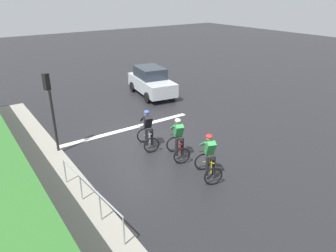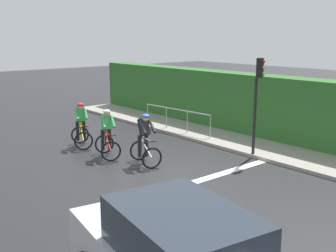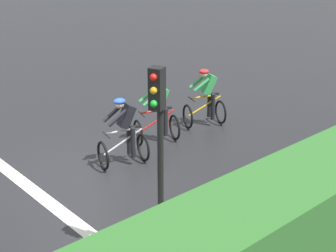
# 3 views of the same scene
# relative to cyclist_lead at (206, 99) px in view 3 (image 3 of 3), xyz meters

# --- Properties ---
(ground_plane) EXTENTS (80.00, 80.00, 0.00)m
(ground_plane) POSITION_rel_cyclist_lead_xyz_m (0.34, -4.45, -0.80)
(ground_plane) COLOR black
(sidewalk_kerb) EXTENTS (2.80, 19.31, 0.12)m
(sidewalk_kerb) POSITION_rel_cyclist_lead_xyz_m (5.09, -2.45, -0.74)
(sidewalk_kerb) COLOR gray
(sidewalk_kerb) RESTS_ON ground
(road_marking_stop_line) EXTENTS (7.00, 0.30, 0.01)m
(road_marking_stop_line) POSITION_rel_cyclist_lead_xyz_m (0.34, -5.49, -0.79)
(road_marking_stop_line) COLOR silver
(road_marking_stop_line) RESTS_ON ground
(cyclist_lead) EXTENTS (1.02, 1.25, 1.66)m
(cyclist_lead) POSITION_rel_cyclist_lead_xyz_m (0.00, 0.00, 0.00)
(cyclist_lead) COLOR black
(cyclist_lead) RESTS_ON ground
(cyclist_second) EXTENTS (1.00, 1.24, 1.66)m
(cyclist_second) POSITION_rel_cyclist_lead_xyz_m (0.01, -1.78, 0.00)
(cyclist_second) COLOR black
(cyclist_second) RESTS_ON ground
(cyclist_mid) EXTENTS (0.92, 1.21, 1.66)m
(cyclist_mid) POSITION_rel_cyclist_lead_xyz_m (0.52, -3.24, 0.00)
(cyclist_mid) COLOR black
(cyclist_mid) RESTS_ON ground
(traffic_light_near_crossing) EXTENTS (0.26, 0.30, 3.34)m
(traffic_light_near_crossing) POSITION_rel_cyclist_lead_xyz_m (3.85, -5.01, 1.43)
(traffic_light_near_crossing) COLOR black
(traffic_light_near_crossing) RESTS_ON ground
(pedestrian_railing_kerbside) EXTENTS (0.33, 3.78, 1.03)m
(pedestrian_railing_kerbside) POSITION_rel_cyclist_lead_xyz_m (4.19, -0.56, -0.00)
(pedestrian_railing_kerbside) COLOR #999EA3
(pedestrian_railing_kerbside) RESTS_ON ground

